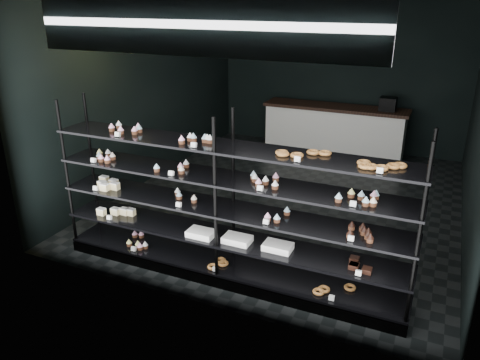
% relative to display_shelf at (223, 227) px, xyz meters
% --- Properties ---
extents(room, '(5.01, 6.01, 3.20)m').
position_rel_display_shelf_xyz_m(room, '(-0.01, 2.45, 0.97)').
color(room, black).
rests_on(room, ground).
extents(display_shelf, '(4.00, 0.50, 1.91)m').
position_rel_display_shelf_xyz_m(display_shelf, '(0.00, 0.00, 0.00)').
color(display_shelf, black).
rests_on(display_shelf, room).
extents(signage, '(3.30, 0.05, 0.50)m').
position_rel_display_shelf_xyz_m(signage, '(-0.01, -0.48, 2.12)').
color(signage, '#0C1040').
rests_on(signage, room).
extents(pendant_lamp, '(0.29, 0.29, 0.87)m').
position_rel_display_shelf_xyz_m(pendant_lamp, '(-1.74, 0.96, 1.82)').
color(pendant_lamp, black).
rests_on(pendant_lamp, room).
extents(service_counter, '(2.81, 0.65, 1.23)m').
position_rel_display_shelf_xyz_m(service_counter, '(0.07, 4.95, -0.13)').
color(service_counter, silver).
rests_on(service_counter, room).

